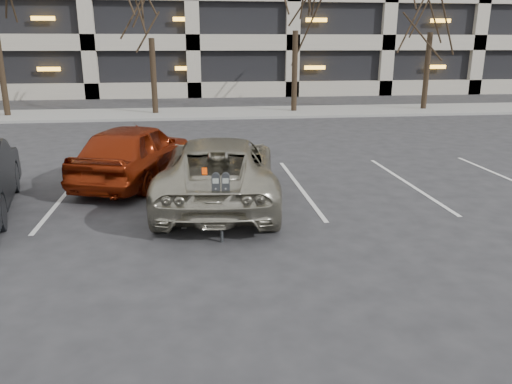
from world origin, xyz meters
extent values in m
plane|color=#28282B|center=(0.00, 0.00, 0.00)|extent=(140.00, 140.00, 0.00)
cube|color=gray|center=(0.00, 16.00, 0.06)|extent=(80.00, 4.00, 0.12)
cube|color=silver|center=(-4.20, 2.30, 0.01)|extent=(0.10, 5.20, 0.00)
cube|color=silver|center=(-1.40, 2.30, 0.01)|extent=(0.10, 5.20, 0.00)
cube|color=silver|center=(1.40, 2.30, 0.01)|extent=(0.10, 5.20, 0.00)
cube|color=silver|center=(4.20, 2.30, 0.01)|extent=(0.10, 5.20, 0.00)
cube|color=silver|center=(7.00, 2.30, 0.01)|extent=(0.10, 5.20, 0.00)
cylinder|color=black|center=(-10.00, 16.00, 1.89)|extent=(0.28, 0.28, 3.78)
cylinder|color=black|center=(-3.00, 16.00, 1.84)|extent=(0.28, 0.28, 3.68)
cylinder|color=black|center=(4.00, 16.00, 2.02)|extent=(0.28, 0.28, 4.04)
cylinder|color=black|center=(11.00, 16.00, 1.98)|extent=(0.28, 0.28, 3.97)
cylinder|color=black|center=(-0.72, -1.04, 0.45)|extent=(0.06, 0.06, 0.90)
cube|color=black|center=(-0.72, -1.04, 0.92)|extent=(0.31, 0.13, 0.06)
cube|color=silver|center=(-0.72, -1.10, 0.90)|extent=(0.22, 0.03, 0.05)
cube|color=gray|center=(-0.81, -1.09, 1.15)|extent=(0.11, 0.02, 0.09)
cube|color=gray|center=(-0.64, -1.11, 1.15)|extent=(0.11, 0.02, 0.09)
imported|color=#A9A490|center=(-0.62, 1.37, 0.73)|extent=(2.91, 5.48, 1.47)
cube|color=#EC3E04|center=(-0.97, 0.44, 1.47)|extent=(0.10, 0.20, 0.01)
imported|color=maroon|center=(-2.65, 3.35, 0.77)|extent=(3.10, 4.83, 1.53)
camera|label=1|loc=(-1.15, -9.32, 3.39)|focal=35.00mm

